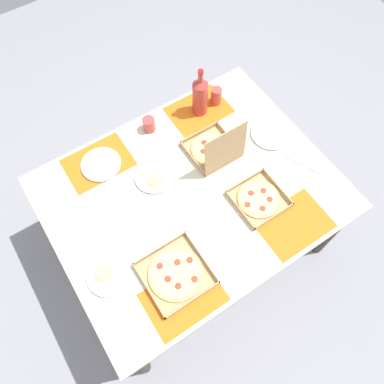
% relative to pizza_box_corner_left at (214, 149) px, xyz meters
% --- Properties ---
extents(ground_plane, '(6.00, 6.00, 0.00)m').
position_rel_pizza_box_corner_left_xyz_m(ground_plane, '(0.24, 0.14, -0.77)').
color(ground_plane, gray).
extents(dining_table, '(1.49, 1.18, 0.73)m').
position_rel_pizza_box_corner_left_xyz_m(dining_table, '(0.24, 0.14, -0.14)').
color(dining_table, '#3F3328').
rests_on(dining_table, ground_plane).
extents(placemat_near_left, '(0.36, 0.26, 0.00)m').
position_rel_pizza_box_corner_left_xyz_m(placemat_near_left, '(-0.10, -0.30, -0.05)').
color(placemat_near_left, orange).
rests_on(placemat_near_left, dining_table).
extents(placemat_near_right, '(0.36, 0.26, 0.00)m').
position_rel_pizza_box_corner_left_xyz_m(placemat_near_right, '(0.57, -0.30, -0.05)').
color(placemat_near_right, orange).
rests_on(placemat_near_right, dining_table).
extents(placemat_far_left, '(0.36, 0.26, 0.00)m').
position_rel_pizza_box_corner_left_xyz_m(placemat_far_left, '(-0.10, 0.58, -0.05)').
color(placemat_far_left, orange).
rests_on(placemat_far_left, dining_table).
extents(placemat_far_right, '(0.36, 0.26, 0.00)m').
position_rel_pizza_box_corner_left_xyz_m(placemat_far_right, '(0.57, 0.58, -0.05)').
color(placemat_far_right, orange).
rests_on(placemat_far_right, dining_table).
extents(pizza_box_corner_left, '(0.26, 0.26, 0.29)m').
position_rel_pizza_box_corner_left_xyz_m(pizza_box_corner_left, '(0.00, 0.00, 0.00)').
color(pizza_box_corner_left, tan).
rests_on(pizza_box_corner_left, dining_table).
extents(pizza_box_corner_right, '(0.30, 0.30, 0.04)m').
position_rel_pizza_box_corner_left_xyz_m(pizza_box_corner_right, '(0.54, 0.47, -0.03)').
color(pizza_box_corner_right, tan).
rests_on(pizza_box_corner_right, dining_table).
extents(pizza_box_edge_far, '(0.26, 0.26, 0.04)m').
position_rel_pizza_box_corner_left_xyz_m(pizza_box_edge_far, '(-0.03, 0.37, -0.03)').
color(pizza_box_edge_far, tan).
rests_on(pizza_box_edge_far, dining_table).
extents(plate_far_left, '(0.22, 0.22, 0.02)m').
position_rel_pizza_box_corner_left_xyz_m(plate_far_left, '(0.56, -0.28, -0.04)').
color(plate_far_left, white).
rests_on(plate_far_left, dining_table).
extents(plate_near_right, '(0.21, 0.21, 0.03)m').
position_rel_pizza_box_corner_left_xyz_m(plate_near_right, '(0.82, 0.29, -0.04)').
color(plate_near_right, white).
rests_on(plate_near_right, dining_table).
extents(plate_far_right, '(0.21, 0.21, 0.03)m').
position_rel_pizza_box_corner_left_xyz_m(plate_far_right, '(0.36, -0.05, -0.04)').
color(plate_far_right, white).
rests_on(plate_far_right, dining_table).
extents(plate_middle, '(0.23, 0.23, 0.02)m').
position_rel_pizza_box_corner_left_xyz_m(plate_middle, '(-0.35, 0.07, -0.04)').
color(plate_middle, white).
rests_on(plate_middle, dining_table).
extents(soda_bottle, '(0.09, 0.09, 0.32)m').
position_rel_pizza_box_corner_left_xyz_m(soda_bottle, '(-0.10, -0.30, 0.09)').
color(soda_bottle, '#B2382D').
rests_on(soda_bottle, dining_table).
extents(cup_clear_right, '(0.07, 0.07, 0.09)m').
position_rel_pizza_box_corner_left_xyz_m(cup_clear_right, '(0.22, -0.35, -0.00)').
color(cup_clear_right, '#BF4742').
rests_on(cup_clear_right, dining_table).
extents(cup_red, '(0.06, 0.06, 0.11)m').
position_rel_pizza_box_corner_left_xyz_m(cup_red, '(-0.22, -0.30, 0.01)').
color(cup_red, '#BF4742').
rests_on(cup_red, dining_table).
extents(knife_by_far_right, '(0.11, 0.20, 0.00)m').
position_rel_pizza_box_corner_left_xyz_m(knife_by_far_right, '(-0.37, 0.33, -0.04)').
color(knife_by_far_right, '#B7B7BC').
rests_on(knife_by_far_right, dining_table).
extents(fork_by_far_left, '(0.15, 0.14, 0.00)m').
position_rel_pizza_box_corner_left_xyz_m(fork_by_far_left, '(0.24, 0.56, -0.04)').
color(fork_by_far_left, '#B7B7BC').
rests_on(fork_by_far_left, dining_table).
extents(fork_by_near_left, '(0.18, 0.08, 0.00)m').
position_rel_pizza_box_corner_left_xyz_m(fork_by_near_left, '(0.81, 0.06, -0.04)').
color(fork_by_near_left, '#B7B7BC').
rests_on(fork_by_near_left, dining_table).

